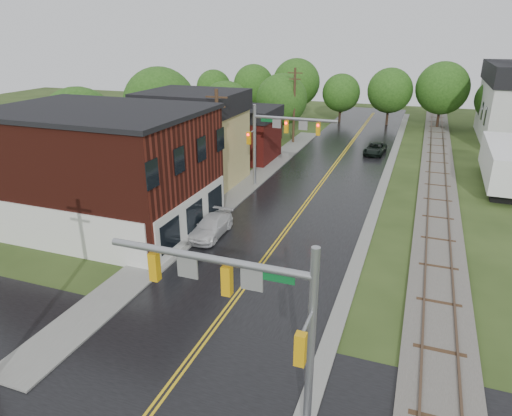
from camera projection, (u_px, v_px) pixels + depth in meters
The scene contains 19 objects.
main_road at pixel (322, 182), 42.24m from camera, with size 10.00×90.00×0.02m, color black.
cross_road at pixel (166, 391), 17.77m from camera, with size 60.00×9.00×0.02m, color black.
curb_right at pixel (387, 173), 44.87m from camera, with size 0.80×70.00×0.12m, color gray.
sidewalk_left at pixel (240, 191), 39.86m from camera, with size 2.40×50.00×0.12m, color gray.
brick_building at pixel (102, 169), 31.62m from camera, with size 14.30×10.30×8.30m.
yellow_house at pixel (195, 148), 41.11m from camera, with size 8.00×7.00×6.40m, color tan.
darkred_building at pixel (242, 139), 49.02m from camera, with size 7.00×6.00×4.40m, color #3F0F0C.
railroad at pixel (437, 177), 43.36m from camera, with size 3.20×80.00×0.30m.
traffic_signal_near at pixel (249, 299), 14.84m from camera, with size 7.34×0.30×7.20m.
traffic_signal_far at pixel (278, 132), 38.91m from camera, with size 7.34×0.43×7.20m.
utility_pole_b at pixel (218, 145), 35.71m from camera, with size 1.80×0.28×9.00m.
utility_pole_c at pixel (294, 105), 54.93m from camera, with size 1.80×0.28×9.00m.
tree_left_a at pixel (81, 129), 39.67m from camera, with size 6.80×6.80×8.67m.
tree_left_b at pixel (161, 106), 47.54m from camera, with size 7.60×7.60×9.69m.
tree_left_c at pixel (227, 108), 53.69m from camera, with size 6.00×6.00×7.65m.
tree_left_e at pixel (283, 101), 57.22m from camera, with size 6.40×6.40×8.16m.
suv_dark at pixel (375, 149), 51.35m from camera, with size 2.04×4.43×1.23m, color black.
pickup_white at pixel (211, 227), 30.98m from camera, with size 1.83×4.50×1.31m, color silver.
semi_trailer at pixel (501, 162), 40.36m from camera, with size 2.77×11.77×3.73m.
Camera 1 is at (8.09, -9.87, 13.14)m, focal length 32.00 mm.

